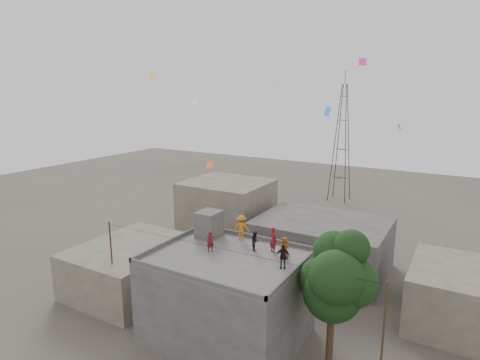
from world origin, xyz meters
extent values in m
plane|color=#46403A|center=(0.00, 0.00, 0.00)|extent=(140.00, 140.00, 0.00)
cube|color=#464341|center=(0.00, 0.00, 3.00)|extent=(10.00, 8.00, 6.00)
cube|color=#595754|center=(0.00, 0.00, 6.05)|extent=(10.00, 8.00, 0.10)
cube|color=#464341|center=(0.00, 3.92, 6.25)|extent=(10.00, 0.15, 0.30)
cube|color=#464341|center=(0.00, -3.92, 6.25)|extent=(10.00, 0.15, 0.30)
cube|color=#464341|center=(4.92, 0.00, 6.25)|extent=(0.15, 8.00, 0.30)
cube|color=#464341|center=(-4.92, 0.00, 6.25)|extent=(0.15, 8.00, 0.30)
cube|color=#464341|center=(-3.20, 2.60, 7.10)|extent=(1.60, 1.80, 2.00)
cube|color=#5D5649|center=(-11.00, 2.00, 2.00)|extent=(8.00, 10.00, 4.00)
cube|color=#464341|center=(2.00, 14.00, 2.50)|extent=(12.00, 9.00, 5.00)
cube|color=#5D5649|center=(-10.00, 16.00, 3.50)|extent=(9.00, 8.00, 7.00)
cube|color=#5D5649|center=(14.00, 10.00, 2.20)|extent=(7.00, 8.00, 4.40)
cylinder|color=black|center=(7.20, 0.50, 2.00)|extent=(0.44, 0.44, 4.00)
cylinder|color=black|center=(7.35, 0.60, 3.60)|extent=(0.64, 0.91, 2.14)
sphere|color=black|center=(7.20, 0.50, 5.20)|extent=(3.60, 3.60, 3.60)
sphere|color=black|center=(8.30, 0.80, 6.00)|extent=(3.00, 3.00, 3.00)
sphere|color=black|center=(6.30, 1.00, 5.60)|extent=(2.80, 2.80, 2.80)
sphere|color=black|center=(7.60, -0.30, 6.60)|extent=(3.20, 3.20, 3.20)
sphere|color=black|center=(6.90, 1.40, 7.40)|extent=(2.60, 2.60, 2.60)
sphere|color=black|center=(8.00, 1.10, 8.00)|extent=(2.20, 2.20, 2.20)
cylinder|color=black|center=(-9.50, -1.50, 3.70)|extent=(0.12, 0.12, 7.40)
cylinder|color=black|center=(10.50, -1.00, 3.70)|extent=(0.12, 0.12, 7.40)
cylinder|color=black|center=(0.50, -1.25, 7.20)|extent=(20.00, 0.52, 0.02)
cylinder|color=black|center=(-4.85, 39.15, 9.00)|extent=(1.27, 1.27, 18.01)
cylinder|color=black|center=(-3.15, 39.15, 9.00)|extent=(1.27, 1.27, 18.01)
cylinder|color=black|center=(-3.15, 40.85, 9.00)|extent=(1.27, 1.27, 18.01)
cylinder|color=black|center=(-4.85, 40.85, 9.00)|extent=(1.27, 1.27, 18.01)
cube|color=black|center=(-4.00, 40.00, 3.60)|extent=(2.36, 0.08, 0.08)
cube|color=black|center=(-4.00, 40.00, 3.60)|extent=(0.08, 2.36, 0.08)
cube|color=black|center=(-4.00, 40.00, 8.10)|extent=(1.81, 0.08, 0.08)
cube|color=black|center=(-4.00, 40.00, 8.10)|extent=(0.08, 1.81, 0.08)
cube|color=black|center=(-4.00, 40.00, 12.60)|extent=(1.26, 0.08, 0.08)
cube|color=black|center=(-4.00, 40.00, 12.60)|extent=(0.08, 1.26, 0.08)
cube|color=black|center=(-4.00, 40.00, 16.20)|extent=(0.82, 0.08, 0.08)
cube|color=black|center=(-4.00, 40.00, 16.20)|extent=(0.08, 0.82, 0.08)
cylinder|color=black|center=(-4.00, 40.00, 19.00)|extent=(0.08, 0.08, 2.00)
imported|color=maroon|center=(2.37, 2.29, 7.01)|extent=(0.79, 0.70, 1.82)
imported|color=#9B4111|center=(3.50, 1.68, 6.85)|extent=(0.83, 0.65, 1.50)
imported|color=black|center=(1.09, 2.02, 6.77)|extent=(0.80, 0.83, 1.34)
imported|color=black|center=(3.98, 0.31, 6.88)|extent=(0.99, 0.68, 1.57)
imported|color=orange|center=(-0.73, 3.23, 7.05)|extent=(1.41, 1.15, 1.91)
imported|color=maroon|center=(-1.45, 0.22, 6.82)|extent=(0.60, 0.62, 1.43)
plane|color=#E65118|center=(-3.43, 3.13, 11.58)|extent=(0.51, 0.29, 0.42)
plane|color=#E6249B|center=(6.17, 8.42, 19.03)|extent=(0.55, 0.20, 0.51)
plane|color=yellow|center=(-2.13, 11.50, 17.81)|extent=(0.22, 0.37, 0.32)
plane|color=blue|center=(5.38, 3.53, 15.77)|extent=(0.58, 0.53, 0.60)
plane|color=silver|center=(-9.95, 10.20, 15.96)|extent=(0.54, 0.44, 0.46)
plane|color=orange|center=(6.75, 12.76, 20.68)|extent=(0.11, 0.43, 0.42)
plane|color=green|center=(-0.28, 4.58, 12.93)|extent=(0.41, 0.56, 0.52)
plane|color=#CB2F40|center=(8.99, 8.34, 14.59)|extent=(0.34, 0.43, 0.36)
plane|color=gold|center=(-5.13, -0.81, 17.92)|extent=(0.43, 0.25, 0.35)
plane|color=#4A88DF|center=(4.47, 16.68, 21.95)|extent=(0.12, 0.32, 0.31)
camera|label=1|loc=(13.47, -21.35, 17.07)|focal=30.00mm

